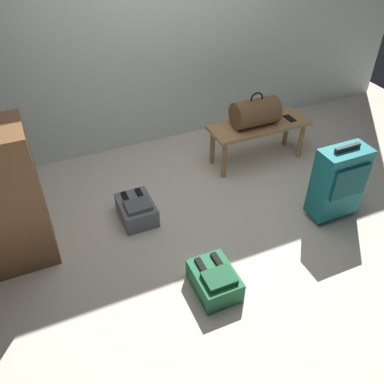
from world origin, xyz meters
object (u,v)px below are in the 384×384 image
at_px(suitcase_upright_teal, 339,182).
at_px(backpack_grey, 137,210).
at_px(cell_phone, 290,118).
at_px(bench, 259,129).
at_px(side_cabinet, 0,201).
at_px(duffel_bag_brown, 255,113).
at_px(backpack_green, 215,280).

bearing_deg(suitcase_upright_teal, backpack_grey, 157.62).
bearing_deg(cell_phone, bench, 173.92).
height_order(cell_phone, side_cabinet, side_cabinet).
height_order(bench, backpack_grey, bench).
bearing_deg(suitcase_upright_teal, bench, 98.39).
height_order(bench, duffel_bag_brown, duffel_bag_brown).
xyz_separation_m(backpack_grey, backpack_green, (0.27, -0.95, 0.00)).
distance_m(backpack_grey, backpack_green, 0.99).
bearing_deg(backpack_green, suitcase_upright_teal, 13.72).
distance_m(duffel_bag_brown, backpack_grey, 1.46).
bearing_deg(duffel_bag_brown, side_cabinet, -169.77).
xyz_separation_m(bench, backpack_grey, (-1.40, -0.37, -0.26)).
height_order(bench, side_cabinet, side_cabinet).
height_order(backpack_grey, backpack_green, same).
relative_size(backpack_green, side_cabinet, 0.35).
distance_m(duffel_bag_brown, backpack_green, 1.75).
xyz_separation_m(bench, duffel_bag_brown, (-0.06, 0.00, 0.20)).
bearing_deg(backpack_grey, bench, 14.90).
distance_m(bench, backpack_grey, 1.47).
bearing_deg(backpack_grey, cell_phone, 11.06).
bearing_deg(backpack_green, duffel_bag_brown, 51.13).
relative_size(backpack_grey, backpack_green, 1.00).
relative_size(bench, side_cabinet, 0.91).
distance_m(cell_phone, suitcase_upright_teal, 0.99).
relative_size(cell_phone, backpack_grey, 0.38).
relative_size(suitcase_upright_teal, backpack_grey, 1.85).
bearing_deg(duffel_bag_brown, bench, 0.00).
height_order(suitcase_upright_teal, backpack_grey, suitcase_upright_teal).
bearing_deg(backpack_green, cell_phone, 41.52).
relative_size(duffel_bag_brown, suitcase_upright_teal, 0.63).
bearing_deg(cell_phone, suitcase_upright_teal, -100.33).
bearing_deg(duffel_bag_brown, suitcase_upright_teal, -78.22).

